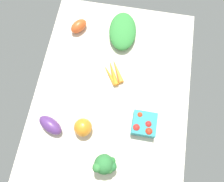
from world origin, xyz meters
The scene contains 8 objects.
tablecloth centered at (0.00, 0.00, 1.00)cm, with size 104.00×76.00×2.00cm, color beige.
broccoli_head centered at (34.57, 2.66, 8.86)cm, with size 8.48×10.36×11.31cm.
roma_tomato centered at (-32.94, -23.76, 4.96)cm, with size 9.71×5.93×5.93cm, color #D65122.
eggplant centered at (21.57, -25.22, 5.15)cm, with size 12.33×6.31×6.31cm, color #553072.
leafy_greens_clump centered at (-33.68, -0.02, 5.37)cm, with size 22.97×14.28×6.73cm, color #338539.
carrot_bunch centered at (-10.30, -0.87, 3.33)cm, with size 14.94×12.35×2.93cm.
heirloom_tomato_orange centered at (20.23, -9.99, 6.16)cm, with size 8.32×8.32×8.32cm, color orange.
berry_basket centered at (13.92, 17.34, 5.18)cm, with size 10.95×10.95×6.96cm.
Camera 1 is at (35.86, 6.12, 111.23)cm, focal length 37.10 mm.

